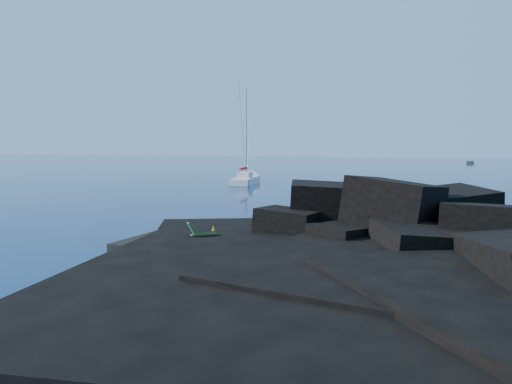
# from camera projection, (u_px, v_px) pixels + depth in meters

# --- Properties ---
(ground) EXTENTS (400.00, 400.00, 0.00)m
(ground) POSITION_uv_depth(u_px,v_px,m) (129.00, 243.00, 26.66)
(ground) COLOR #040B3D
(ground) RESTS_ON ground
(headland) EXTENTS (24.00, 24.00, 3.60)m
(headland) POSITION_uv_depth(u_px,v_px,m) (382.00, 247.00, 25.74)
(headland) COLOR black
(headland) RESTS_ON ground
(beach) EXTENTS (9.08, 6.86, 0.70)m
(beach) POSITION_uv_depth(u_px,v_px,m) (211.00, 246.00, 25.83)
(beach) COLOR black
(beach) RESTS_ON ground
(surf_foam) EXTENTS (10.00, 8.00, 0.06)m
(surf_foam) POSITION_uv_depth(u_px,v_px,m) (247.00, 232.00, 29.97)
(surf_foam) COLOR white
(surf_foam) RESTS_ON ground
(sailboat) EXTENTS (4.09, 12.52, 12.89)m
(sailboat) POSITION_uv_depth(u_px,v_px,m) (246.00, 184.00, 67.48)
(sailboat) COLOR silver
(sailboat) RESTS_ON ground
(deck_chair) EXTENTS (1.68, 1.48, 1.08)m
(deck_chair) POSITION_uv_depth(u_px,v_px,m) (205.00, 230.00, 25.49)
(deck_chair) COLOR #176735
(deck_chair) RESTS_ON beach
(towel) EXTENTS (1.86, 0.90, 0.05)m
(towel) POSITION_uv_depth(u_px,v_px,m) (200.00, 237.00, 26.38)
(towel) COLOR white
(towel) RESTS_ON beach
(sunbather) EXTENTS (1.76, 0.45, 0.23)m
(sunbather) POSITION_uv_depth(u_px,v_px,m) (200.00, 235.00, 26.37)
(sunbather) COLOR #E59978
(sunbather) RESTS_ON towel
(marker_cone) EXTENTS (0.39, 0.39, 0.57)m
(marker_cone) POSITION_uv_depth(u_px,v_px,m) (214.00, 231.00, 26.85)
(marker_cone) COLOR orange
(marker_cone) RESTS_ON beach
(distant_boat_a) EXTENTS (2.51, 5.37, 0.69)m
(distant_boat_a) POSITION_uv_depth(u_px,v_px,m) (470.00, 163.00, 142.71)
(distant_boat_a) COLOR #27282D
(distant_boat_a) RESTS_ON ground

